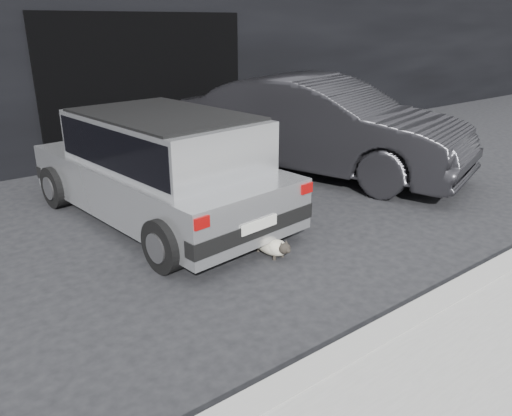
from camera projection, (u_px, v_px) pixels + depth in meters
ground at (229, 233)px, 6.14m from camera, size 80.00×80.00×0.00m
building_facade at (100, 18)px, 10.28m from camera, size 34.00×4.00×5.00m
garage_opening at (149, 87)px, 9.21m from camera, size 4.00×0.10×2.60m
curb at (470, 287)px, 4.77m from camera, size 18.00×0.25×0.12m
silver_hatchback at (161, 162)px, 6.32m from camera, size 2.19×3.96×1.40m
second_car at (321, 126)px, 8.35m from camera, size 3.16×5.15×1.60m
cat_siamese at (273, 246)px, 5.51m from camera, size 0.24×0.70×0.24m
cat_white at (225, 238)px, 5.54m from camera, size 0.81×0.36×0.38m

